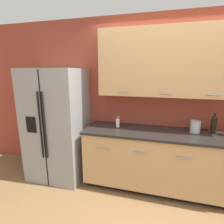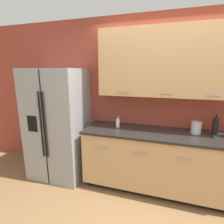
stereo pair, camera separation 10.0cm
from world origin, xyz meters
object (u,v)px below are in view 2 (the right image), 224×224
object	(u,v)px
refrigerator	(59,124)
soap_dispenser	(118,123)
steel_canister	(196,128)
wine_bottle	(215,125)

from	to	relation	value
refrigerator	soap_dispenser	distance (m)	1.01
refrigerator	steel_canister	xyz separation A→B (m)	(2.13, 0.16, 0.09)
refrigerator	soap_dispenser	size ratio (longest dim) A/B	10.55
wine_bottle	steel_canister	bearing A→B (deg)	-176.12
wine_bottle	soap_dispenser	world-z (taller)	wine_bottle
refrigerator	wine_bottle	size ratio (longest dim) A/B	6.26
wine_bottle	soap_dispenser	xyz separation A→B (m)	(-1.36, -0.07, -0.06)
refrigerator	wine_bottle	bearing A→B (deg)	4.37
wine_bottle	soap_dispenser	size ratio (longest dim) A/B	1.69
refrigerator	wine_bottle	world-z (taller)	refrigerator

